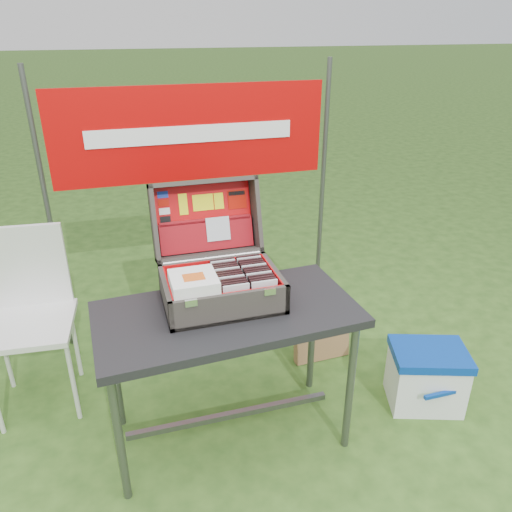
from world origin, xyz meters
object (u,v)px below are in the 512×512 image
object	(u,v)px
suitcase	(218,250)
cardboard_box	(321,331)
chair	(29,328)
cooler	(426,377)
table	(229,376)

from	to	relation	value
suitcase	cardboard_box	xyz separation A→B (m)	(0.69, 0.33, -0.78)
chair	cardboard_box	distance (m)	1.64
suitcase	cooler	distance (m)	1.35
cooler	suitcase	bearing A→B (deg)	-172.70
table	chair	bearing A→B (deg)	147.24
table	chair	distance (m)	1.06
table	cardboard_box	size ratio (longest dim) A/B	3.17
suitcase	chair	distance (m)	1.10
table	cooler	distance (m)	1.08
table	cardboard_box	xyz separation A→B (m)	(0.69, 0.47, -0.18)
cooler	cardboard_box	world-z (taller)	cardboard_box
suitcase	cardboard_box	distance (m)	1.09
suitcase	cooler	size ratio (longest dim) A/B	1.38
cooler	chair	xyz separation A→B (m)	(-1.98, 0.59, 0.31)
chair	suitcase	bearing A→B (deg)	-18.28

